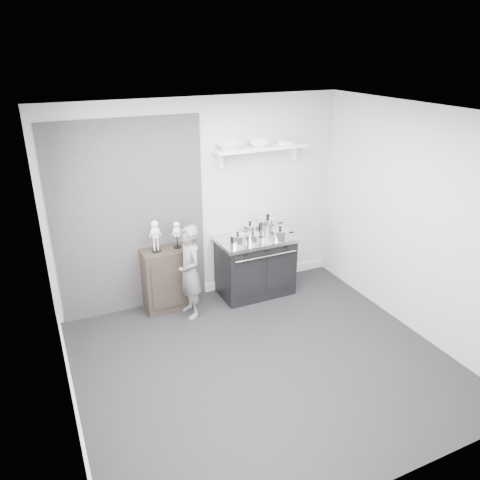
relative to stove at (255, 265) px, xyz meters
name	(u,v)px	position (x,y,z in m)	size (l,w,h in m)	color
ground	(262,363)	(-0.65, -1.48, -0.43)	(4.00, 4.00, 0.00)	black
room_shell	(250,222)	(-0.74, -1.33, 1.21)	(4.02, 3.62, 2.71)	#BABAB7
wall_shelf	(260,149)	(0.15, 0.20, 1.58)	(1.30, 0.26, 0.24)	white
stove	(255,265)	(0.00, 0.00, 0.00)	(1.06, 0.66, 0.85)	black
side_cabinet	(168,278)	(-1.22, 0.13, -0.01)	(0.65, 0.38, 0.84)	black
child	(190,272)	(-1.02, -0.18, 0.19)	(0.45, 0.30, 1.24)	slate
pot_front_left	(238,239)	(-0.33, -0.12, 0.49)	(0.30, 0.22, 0.18)	silver
pot_back_left	(250,229)	(-0.03, 0.11, 0.50)	(0.33, 0.24, 0.21)	silver
pot_back_right	(268,225)	(0.25, 0.12, 0.53)	(0.39, 0.31, 0.26)	silver
pot_front_right	(280,234)	(0.27, -0.19, 0.49)	(0.35, 0.26, 0.19)	silver
pot_front_center	(253,238)	(-0.12, -0.15, 0.49)	(0.27, 0.18, 0.16)	silver
skeleton_full	(155,234)	(-1.35, 0.13, 0.65)	(0.13, 0.09, 0.48)	silver
skeleton_torso	(177,233)	(-1.07, 0.13, 0.62)	(0.11, 0.07, 0.41)	silver
bowl_large	(229,146)	(-0.30, 0.19, 1.65)	(0.32, 0.32, 0.08)	white
bowl_small	(259,143)	(0.14, 0.19, 1.65)	(0.27, 0.27, 0.08)	white
plate_stack	(285,142)	(0.53, 0.19, 1.64)	(0.27, 0.27, 0.06)	silver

